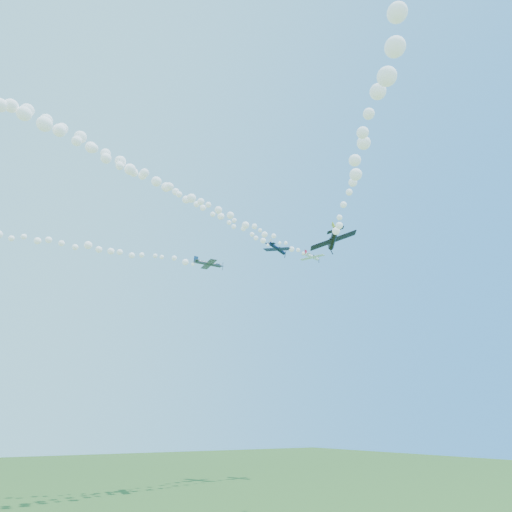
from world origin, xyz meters
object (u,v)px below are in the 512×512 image
plane_navy (277,249)px  plane_grey (209,264)px  plane_white (312,257)px  plane_black (333,240)px

plane_navy → plane_grey: size_ratio=1.14×
plane_white → plane_grey: (-31.40, -4.29, -9.55)m
plane_grey → plane_navy: bearing=23.0°
plane_grey → plane_black: (6.69, -30.20, -4.31)m
plane_grey → plane_black: plane_grey is taller
plane_grey → plane_white: bearing=15.9°
plane_black → plane_grey: bearing=46.8°
plane_white → plane_grey: plane_white is taller
plane_navy → plane_black: bearing=-133.9°
plane_navy → plane_black: size_ratio=1.16×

